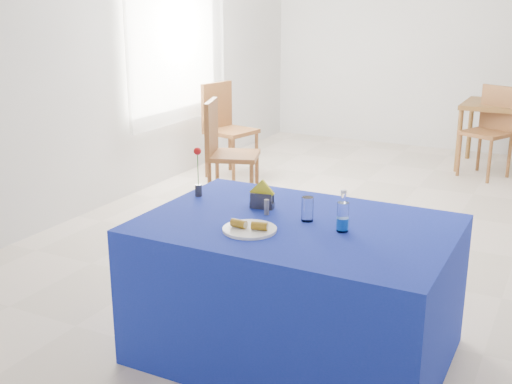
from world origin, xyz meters
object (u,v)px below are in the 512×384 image
Objects in this scene: plate at (250,229)px; water_bottle at (343,218)px; blue_table at (295,289)px; chair_win_b at (225,123)px; chair_bg_left at (492,125)px; chair_win_a at (224,147)px.

water_bottle is (0.41, 0.21, 0.06)m from plate.
blue_table is 1.58× the size of chair_win_b.
chair_bg_left reaches higher than blue_table.
blue_table is at bearing 176.90° from water_bottle.
water_bottle is 4.40m from chair_bg_left.
chair_bg_left is at bearing 88.19° from water_bottle.
chair_win_b reaches higher than chair_win_a.
blue_table is 7.44× the size of water_bottle.
plate is 4.63m from chair_bg_left.
water_bottle is 0.21× the size of chair_win_b.
chair_win_b reaches higher than blue_table.
blue_table is 4.39m from chair_bg_left.
plate is 0.47m from water_bottle.
plate is 0.17× the size of blue_table.
chair_win_b reaches higher than chair_bg_left.
water_bottle is 2.82m from chair_win_a.
water_bottle is at bearing -3.10° from blue_table.
plate is 0.27× the size of chair_win_b.
chair_win_b reaches higher than water_bottle.
chair_bg_left is (0.55, 4.59, -0.20)m from plate.
chair_win_b is (-0.56, 0.99, 0.01)m from chair_win_a.
chair_bg_left is (0.39, 4.37, 0.18)m from blue_table.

